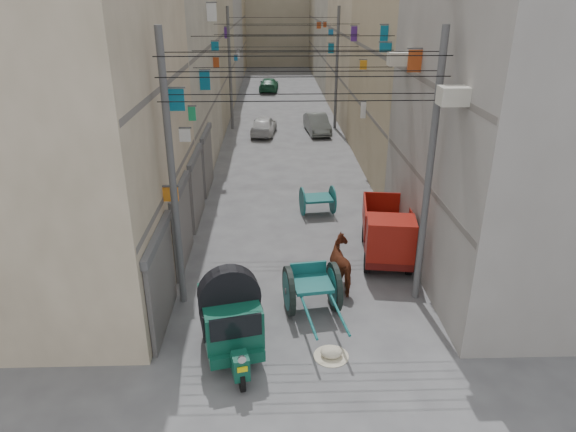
{
  "coord_description": "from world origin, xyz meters",
  "views": [
    {
      "loc": [
        -0.8,
        -7.59,
        8.7
      ],
      "look_at": [
        -0.36,
        6.5,
        2.59
      ],
      "focal_mm": 32.0,
      "sensor_mm": 36.0,
      "label": 1
    }
  ],
  "objects_px": {
    "horse": "(344,265)",
    "auto_rickshaw": "(230,316)",
    "distant_car_white": "(264,125)",
    "mini_truck": "(388,237)",
    "distant_car_green": "(269,85)",
    "distant_car_grey": "(317,124)",
    "second_cart": "(317,200)",
    "feed_sack": "(331,352)",
    "tonga_cart": "(312,288)"
  },
  "relations": [
    {
      "from": "feed_sack",
      "to": "distant_car_white",
      "type": "distance_m",
      "value": 23.24
    },
    {
      "from": "auto_rickshaw",
      "to": "distant_car_white",
      "type": "relative_size",
      "value": 0.77
    },
    {
      "from": "second_cart",
      "to": "distant_car_grey",
      "type": "relative_size",
      "value": 0.4
    },
    {
      "from": "tonga_cart",
      "to": "distant_car_green",
      "type": "distance_m",
      "value": 37.76
    },
    {
      "from": "auto_rickshaw",
      "to": "distant_car_green",
      "type": "relative_size",
      "value": 0.67
    },
    {
      "from": "mini_truck",
      "to": "auto_rickshaw",
      "type": "bearing_deg",
      "value": -128.52
    },
    {
      "from": "horse",
      "to": "tonga_cart",
      "type": "bearing_deg",
      "value": 37.13
    },
    {
      "from": "second_cart",
      "to": "feed_sack",
      "type": "bearing_deg",
      "value": -100.16
    },
    {
      "from": "second_cart",
      "to": "distant_car_grey",
      "type": "bearing_deg",
      "value": 77.69
    },
    {
      "from": "tonga_cart",
      "to": "mini_truck",
      "type": "relative_size",
      "value": 0.9
    },
    {
      "from": "horse",
      "to": "distant_car_grey",
      "type": "distance_m",
      "value": 19.89
    },
    {
      "from": "auto_rickshaw",
      "to": "second_cart",
      "type": "bearing_deg",
      "value": 58.6
    },
    {
      "from": "distant_car_white",
      "to": "feed_sack",
      "type": "bearing_deg",
      "value": 102.21
    },
    {
      "from": "auto_rickshaw",
      "to": "feed_sack",
      "type": "xyz_separation_m",
      "value": [
        2.59,
        -0.23,
        -1.0
      ]
    },
    {
      "from": "mini_truck",
      "to": "horse",
      "type": "bearing_deg",
      "value": -130.13
    },
    {
      "from": "horse",
      "to": "distant_car_green",
      "type": "bearing_deg",
      "value": -99.16
    },
    {
      "from": "auto_rickshaw",
      "to": "second_cart",
      "type": "height_order",
      "value": "auto_rickshaw"
    },
    {
      "from": "mini_truck",
      "to": "distant_car_white",
      "type": "xyz_separation_m",
      "value": [
        -4.52,
        18.09,
        -0.34
      ]
    },
    {
      "from": "distant_car_white",
      "to": "distant_car_green",
      "type": "relative_size",
      "value": 0.86
    },
    {
      "from": "mini_truck",
      "to": "distant_car_white",
      "type": "distance_m",
      "value": 18.65
    },
    {
      "from": "mini_truck",
      "to": "feed_sack",
      "type": "distance_m",
      "value": 5.69
    },
    {
      "from": "feed_sack",
      "to": "distant_car_white",
      "type": "relative_size",
      "value": 0.16
    },
    {
      "from": "horse",
      "to": "distant_car_white",
      "type": "height_order",
      "value": "horse"
    },
    {
      "from": "tonga_cart",
      "to": "mini_truck",
      "type": "xyz_separation_m",
      "value": [
        2.84,
        2.91,
        0.2
      ]
    },
    {
      "from": "distant_car_green",
      "to": "second_cart",
      "type": "bearing_deg",
      "value": 97.48
    },
    {
      "from": "second_cart",
      "to": "distant_car_green",
      "type": "bearing_deg",
      "value": 86.48
    },
    {
      "from": "feed_sack",
      "to": "horse",
      "type": "height_order",
      "value": "horse"
    },
    {
      "from": "mini_truck",
      "to": "distant_car_white",
      "type": "bearing_deg",
      "value": 111.9
    },
    {
      "from": "mini_truck",
      "to": "distant_car_white",
      "type": "height_order",
      "value": "mini_truck"
    },
    {
      "from": "mini_truck",
      "to": "horse",
      "type": "distance_m",
      "value": 2.29
    },
    {
      "from": "second_cart",
      "to": "distant_car_white",
      "type": "distance_m",
      "value": 13.9
    },
    {
      "from": "mini_truck",
      "to": "distant_car_green",
      "type": "height_order",
      "value": "mini_truck"
    },
    {
      "from": "horse",
      "to": "distant_car_grey",
      "type": "height_order",
      "value": "horse"
    },
    {
      "from": "second_cart",
      "to": "distant_car_grey",
      "type": "xyz_separation_m",
      "value": [
        1.15,
        13.94,
        -0.02
      ]
    },
    {
      "from": "tonga_cart",
      "to": "horse",
      "type": "relative_size",
      "value": 1.87
    },
    {
      "from": "second_cart",
      "to": "feed_sack",
      "type": "relative_size",
      "value": 2.67
    },
    {
      "from": "distant_car_grey",
      "to": "distant_car_green",
      "type": "height_order",
      "value": "distant_car_grey"
    },
    {
      "from": "mini_truck",
      "to": "distant_car_grey",
      "type": "distance_m",
      "value": 18.38
    },
    {
      "from": "mini_truck",
      "to": "distant_car_white",
      "type": "relative_size",
      "value": 1.03
    },
    {
      "from": "feed_sack",
      "to": "distant_car_white",
      "type": "xyz_separation_m",
      "value": [
        -2.03,
        23.15,
        0.48
      ]
    },
    {
      "from": "horse",
      "to": "auto_rickshaw",
      "type": "bearing_deg",
      "value": 31.22
    },
    {
      "from": "feed_sack",
      "to": "second_cart",
      "type": "bearing_deg",
      "value": 87.44
    },
    {
      "from": "horse",
      "to": "distant_car_white",
      "type": "xyz_separation_m",
      "value": [
        -2.82,
        19.61,
        -0.14
      ]
    },
    {
      "from": "distant_car_grey",
      "to": "distant_car_green",
      "type": "relative_size",
      "value": 0.9
    },
    {
      "from": "auto_rickshaw",
      "to": "horse",
      "type": "bearing_deg",
      "value": 31.05
    },
    {
      "from": "second_cart",
      "to": "distant_car_grey",
      "type": "height_order",
      "value": "distant_car_grey"
    },
    {
      "from": "tonga_cart",
      "to": "second_cart",
      "type": "relative_size",
      "value": 2.22
    },
    {
      "from": "distant_car_green",
      "to": "tonga_cart",
      "type": "bearing_deg",
      "value": 95.5
    },
    {
      "from": "mini_truck",
      "to": "second_cart",
      "type": "height_order",
      "value": "mini_truck"
    },
    {
      "from": "distant_car_green",
      "to": "distant_car_white",
      "type": "bearing_deg",
      "value": 92.42
    }
  ]
}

